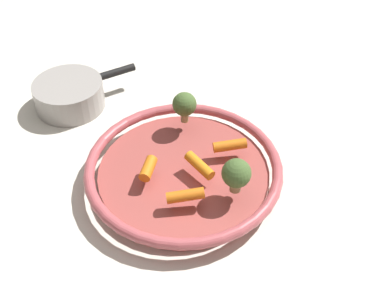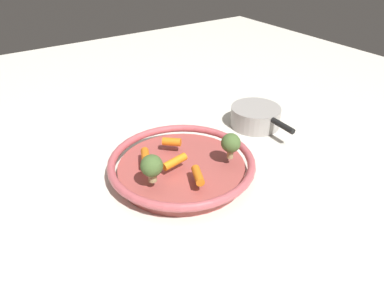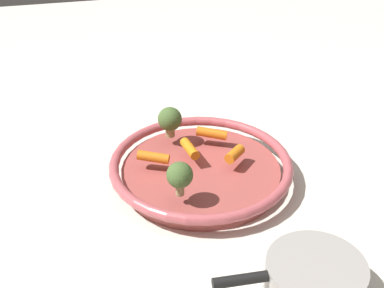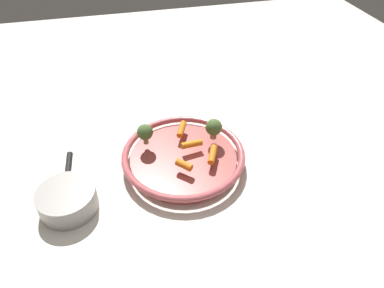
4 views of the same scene
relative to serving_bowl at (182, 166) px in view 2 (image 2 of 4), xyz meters
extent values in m
plane|color=silver|center=(0.00, 0.00, -0.02)|extent=(2.45, 2.45, 0.00)
cylinder|color=#A84C47|center=(0.00, 0.00, -0.01)|extent=(0.30, 0.30, 0.03)
torus|color=#BB545A|center=(0.00, 0.00, 0.01)|extent=(0.35, 0.35, 0.02)
cylinder|color=orange|center=(-0.01, -0.06, 0.03)|extent=(0.05, 0.05, 0.02)
cylinder|color=orange|center=(0.07, -0.04, 0.03)|extent=(0.04, 0.06, 0.02)
cylinder|color=orange|center=(0.03, 0.02, 0.03)|extent=(0.06, 0.03, 0.02)
cylinder|color=orange|center=(0.01, 0.09, 0.03)|extent=(0.04, 0.06, 0.02)
cylinder|color=tan|center=(-0.10, 0.06, 0.03)|extent=(0.01, 0.01, 0.02)
sphere|color=#486330|center=(-0.10, 0.06, 0.06)|extent=(0.05, 0.05, 0.05)
cylinder|color=tan|center=(0.10, 0.04, 0.03)|extent=(0.02, 0.02, 0.02)
sphere|color=#486330|center=(0.10, 0.04, 0.06)|extent=(0.05, 0.05, 0.05)
cylinder|color=#9E9993|center=(-0.31, -0.09, 0.00)|extent=(0.14, 0.14, 0.06)
cylinder|color=black|center=(-0.31, 0.02, 0.02)|extent=(0.02, 0.08, 0.02)
camera|label=1|loc=(0.51, -0.30, 0.61)|focal=45.23mm
camera|label=2|loc=(0.39, 0.62, 0.50)|focal=34.98mm
camera|label=3|loc=(-0.79, 0.21, 0.56)|focal=49.08mm
camera|label=4|loc=(-0.15, -0.70, 0.67)|focal=32.31mm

